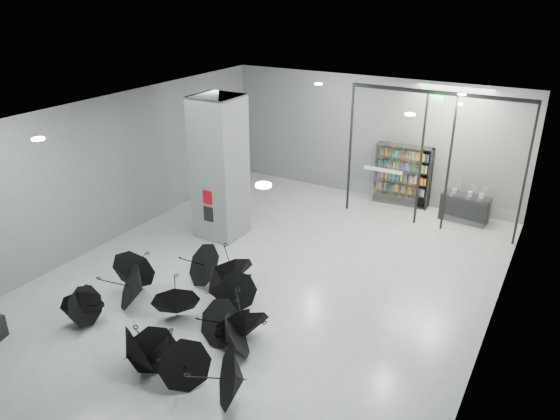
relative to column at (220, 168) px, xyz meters
The scene contains 9 objects.
room 3.31m from the column, 38.66° to the right, with size 14.00×14.02×4.01m.
column is the anchor object (origin of this frame).
fire_cabinet 0.90m from the column, 90.00° to the right, with size 0.28×0.04×0.38m, color #A50A07.
info_panel 1.31m from the column, 90.00° to the right, with size 0.30×0.03×0.42m, color black.
exit_sign 6.18m from the column, 33.96° to the left, with size 0.30×0.06×0.15m, color #0CE533.
glass_partition 6.02m from the column, 35.58° to the left, with size 5.06×0.08×4.00m.
bookshelf 6.14m from the column, 51.70° to the left, with size 1.80×0.36×1.98m, color black, non-canonical shape.
shop_counter 7.48m from the column, 36.73° to the left, with size 1.39×0.56×0.83m, color black.
umbrella_cluster 4.93m from the column, 63.29° to the right, with size 5.44×4.78×1.35m.
Camera 1 is at (5.78, -9.11, 6.67)m, focal length 33.76 mm.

